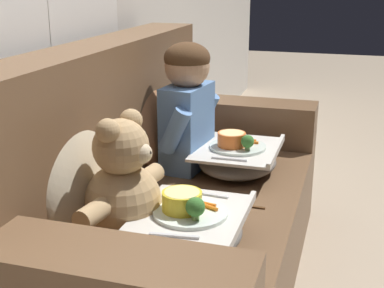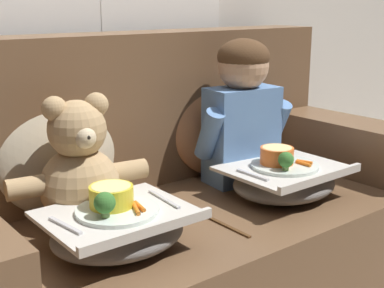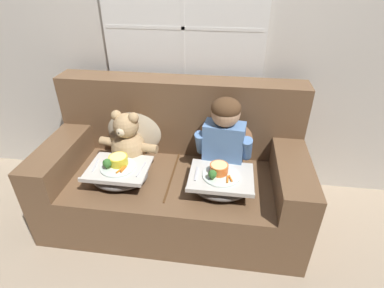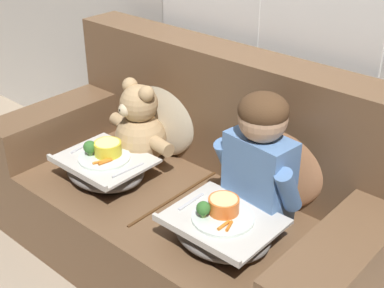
# 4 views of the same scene
# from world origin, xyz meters

# --- Properties ---
(ground_plane) EXTENTS (14.00, 14.00, 0.00)m
(ground_plane) POSITION_xyz_m (0.00, 0.00, 0.00)
(ground_plane) COLOR tan
(wall_back_with_window) EXTENTS (8.00, 0.08, 2.60)m
(wall_back_with_window) POSITION_xyz_m (0.00, 0.55, 1.30)
(wall_back_with_window) COLOR beige
(wall_back_with_window) RESTS_ON ground_plane
(couch) EXTENTS (1.81, 0.88, 0.98)m
(couch) POSITION_xyz_m (0.00, 0.08, 0.35)
(couch) COLOR brown
(couch) RESTS_ON ground_plane
(throw_pillow_behind_child) EXTENTS (0.44, 0.21, 0.45)m
(throw_pillow_behind_child) POSITION_xyz_m (0.34, 0.25, 0.62)
(throw_pillow_behind_child) COLOR #B2754C
(throw_pillow_behind_child) RESTS_ON couch
(throw_pillow_behind_teddy) EXTENTS (0.44, 0.21, 0.46)m
(throw_pillow_behind_teddy) POSITION_xyz_m (-0.34, 0.25, 0.62)
(throw_pillow_behind_teddy) COLOR #C1B293
(throw_pillow_behind_teddy) RESTS_ON couch
(child_figure) EXTENTS (0.40, 0.21, 0.55)m
(child_figure) POSITION_xyz_m (0.34, 0.07, 0.71)
(child_figure) COLOR #5B84BC
(child_figure) RESTS_ON couch
(teddy_bear) EXTENTS (0.45, 0.32, 0.42)m
(teddy_bear) POSITION_xyz_m (-0.34, 0.07, 0.59)
(teddy_bear) COLOR tan
(teddy_bear) RESTS_ON couch
(lap_tray_child) EXTENTS (0.41, 0.34, 0.19)m
(lap_tray_child) POSITION_xyz_m (0.34, -0.15, 0.47)
(lap_tray_child) COLOR slate
(lap_tray_child) RESTS_ON child_figure
(lap_tray_teddy) EXTENTS (0.41, 0.34, 0.19)m
(lap_tray_teddy) POSITION_xyz_m (-0.34, -0.15, 0.48)
(lap_tray_teddy) COLOR slate
(lap_tray_teddy) RESTS_ON teddy_bear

